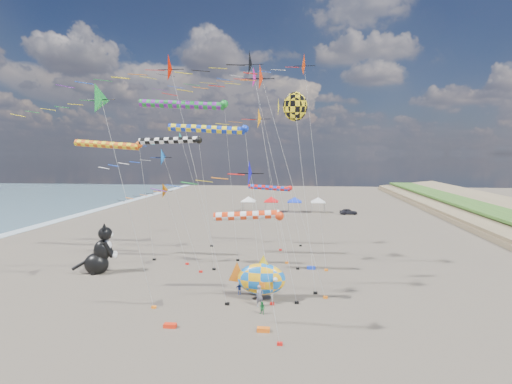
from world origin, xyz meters
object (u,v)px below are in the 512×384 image
at_px(cat_inflatable, 99,249).
at_px(fish_inflatable, 261,279).
at_px(child_green, 262,308).
at_px(child_blue, 239,288).
at_px(person_adult, 260,296).
at_px(parked_car, 348,212).

height_order(cat_inflatable, fish_inflatable, cat_inflatable).
distance_m(cat_inflatable, child_green, 20.34).
bearing_deg(fish_inflatable, cat_inflatable, 161.77).
bearing_deg(child_blue, person_adult, -67.47).
relative_size(cat_inflatable, child_green, 5.16).
distance_m(cat_inflatable, child_blue, 16.49).
relative_size(fish_inflatable, child_green, 5.50).
xyz_separation_m(fish_inflatable, child_green, (0.42, -3.08, -1.37)).
bearing_deg(child_green, child_blue, 143.24).
distance_m(person_adult, parked_car, 53.34).
bearing_deg(parked_car, cat_inflatable, 138.76).
bearing_deg(child_green, fish_inflatable, 120.80).
bearing_deg(person_adult, fish_inflatable, 55.70).
xyz_separation_m(fish_inflatable, person_adult, (0.04, -1.41, -0.99)).
bearing_deg(cat_inflatable, child_blue, -39.71).
relative_size(fish_inflatable, parked_car, 1.56).
bearing_deg(person_adult, child_blue, 93.18).
height_order(fish_inflatable, child_blue, fish_inflatable).
height_order(cat_inflatable, parked_car, cat_inflatable).
height_order(cat_inflatable, person_adult, cat_inflatable).
bearing_deg(parked_car, person_adult, 159.32).
distance_m(fish_inflatable, child_green, 3.40).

